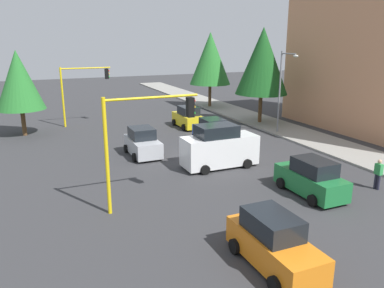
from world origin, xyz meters
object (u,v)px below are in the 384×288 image
at_px(tree_opposite_side, 19,80).
at_px(car_orange, 274,243).
at_px(pedestrian_crossing, 378,173).
at_px(car_silver, 143,143).
at_px(car_yellow, 188,118).
at_px(tree_roadside_mid, 262,61).
at_px(traffic_signal_near_right, 145,129).
at_px(car_green, 311,178).
at_px(delivery_van_white, 219,148).
at_px(traffic_signal_far_right, 82,84).
at_px(street_lamp_curbside, 283,84).
at_px(car_blue, 212,132).
at_px(tree_roadside_far, 210,58).

relative_size(tree_opposite_side, car_orange, 1.70).
bearing_deg(pedestrian_crossing, car_orange, -68.02).
distance_m(car_silver, car_yellow, 9.39).
distance_m(tree_roadside_mid, car_yellow, 8.75).
distance_m(tree_opposite_side, car_orange, 26.23).
relative_size(traffic_signal_near_right, car_green, 1.34).
bearing_deg(car_green, delivery_van_white, -158.62).
xyz_separation_m(traffic_signal_far_right, street_lamp_curbside, (10.39, 14.87, 0.46)).
xyz_separation_m(traffic_signal_near_right, delivery_van_white, (-4.00, 6.03, -2.63)).
bearing_deg(delivery_van_white, tree_opposite_side, -140.94).
height_order(tree_opposite_side, car_yellow, tree_opposite_side).
xyz_separation_m(delivery_van_white, car_blue, (-5.42, 2.18, -0.39)).
relative_size(traffic_signal_near_right, tree_roadside_mid, 0.61).
relative_size(traffic_signal_near_right, delivery_van_white, 1.15).
distance_m(traffic_signal_far_right, tree_roadside_far, 15.79).
distance_m(car_blue, car_yellow, 5.85).
bearing_deg(traffic_signal_near_right, delivery_van_white, 123.54).
relative_size(tree_roadside_far, car_green, 2.11).
xyz_separation_m(traffic_signal_near_right, pedestrian_crossing, (2.84, 12.22, -3.00)).
distance_m(traffic_signal_near_right, car_orange, 7.81).
relative_size(traffic_signal_far_right, car_blue, 1.50).
height_order(street_lamp_curbside, car_orange, street_lamp_curbside).
height_order(car_blue, car_silver, same).
bearing_deg(car_silver, car_blue, 100.14).
bearing_deg(traffic_signal_far_right, car_silver, 10.97).
relative_size(street_lamp_curbside, car_yellow, 1.81).
xyz_separation_m(street_lamp_curbside, car_blue, (0.19, -6.66, -3.45)).
xyz_separation_m(traffic_signal_far_right, tree_roadside_far, (-4.00, 15.17, 1.84)).
bearing_deg(car_blue, street_lamp_curbside, 91.65).
bearing_deg(car_blue, car_orange, -18.94).
distance_m(street_lamp_curbside, car_yellow, 9.09).
bearing_deg(delivery_van_white, traffic_signal_near_right, -56.46).
xyz_separation_m(tree_opposite_side, delivery_van_white, (14.00, 11.36, -3.38)).
relative_size(tree_roadside_far, pedestrian_crossing, 5.13).
bearing_deg(tree_roadside_far, pedestrian_crossing, -6.28).
bearing_deg(delivery_van_white, tree_roadside_mid, 136.05).
relative_size(delivery_van_white, car_green, 1.16).
bearing_deg(car_yellow, traffic_signal_near_right, -29.52).
relative_size(traffic_signal_near_right, car_orange, 1.32).
bearing_deg(traffic_signal_near_right, car_orange, 21.92).
relative_size(tree_opposite_side, tree_roadside_mid, 0.79).
bearing_deg(car_blue, tree_roadside_far, 154.49).
bearing_deg(car_blue, tree_opposite_side, -122.36).
bearing_deg(tree_opposite_side, car_blue, 57.64).
height_order(traffic_signal_far_right, street_lamp_curbside, street_lamp_curbside).
height_order(car_green, car_silver, same).
height_order(tree_roadside_far, car_silver, tree_roadside_far).
xyz_separation_m(tree_opposite_side, car_orange, (24.69, 8.02, -3.77)).
xyz_separation_m(tree_roadside_mid, car_green, (15.97, -7.30, -5.05)).
relative_size(street_lamp_curbside, car_orange, 1.67).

